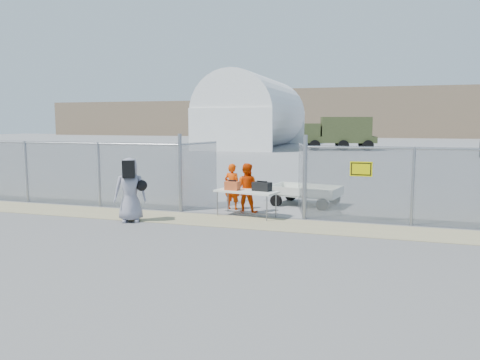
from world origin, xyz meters
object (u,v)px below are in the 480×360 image
(visitor, at_px, (130,190))
(security_worker_left, at_px, (232,187))
(folding_table, at_px, (246,204))
(utility_trailer, at_px, (306,195))
(security_worker_right, at_px, (246,188))

(visitor, bearing_deg, security_worker_left, 25.39)
(security_worker_left, xyz_separation_m, visitor, (-2.23, -2.65, 0.17))
(folding_table, xyz_separation_m, visitor, (-3.01, -1.67, 0.53))
(security_worker_left, bearing_deg, folding_table, 136.03)
(folding_table, bearing_deg, security_worker_left, 140.42)
(visitor, xyz_separation_m, utility_trailer, (4.42, 4.13, -0.57))
(security_worker_left, bearing_deg, visitor, 57.44)
(security_worker_left, height_order, security_worker_right, security_worker_right)
(security_worker_left, relative_size, security_worker_right, 0.97)
(visitor, bearing_deg, security_worker_right, 14.58)
(security_worker_right, height_order, visitor, visitor)
(security_worker_right, xyz_separation_m, utility_trailer, (1.60, 1.84, -0.43))
(utility_trailer, bearing_deg, folding_table, -108.71)
(utility_trailer, bearing_deg, visitor, -125.70)
(folding_table, bearing_deg, visitor, -138.88)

